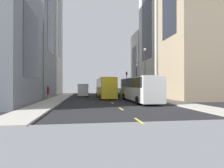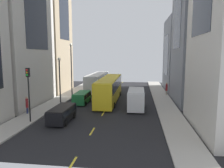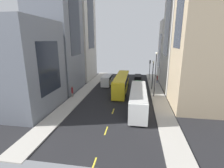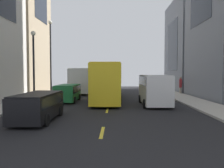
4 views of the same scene
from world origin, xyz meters
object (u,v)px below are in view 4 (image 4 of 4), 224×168
at_px(delivery_van_white, 154,88).
at_px(pedestrian_crossing_near, 181,85).
at_px(city_bus_white, 85,78).
at_px(car_green_0, 68,92).
at_px(streetcar_yellow, 108,79).
at_px(car_black_1, 38,104).

height_order(delivery_van_white, pedestrian_crossing_near, delivery_van_white).
relative_size(city_bus_white, car_green_0, 2.91).
bearing_deg(streetcar_yellow, delivery_van_white, -46.92).
height_order(streetcar_yellow, pedestrian_crossing_near, streetcar_yellow).
height_order(car_green_0, pedestrian_crossing_near, pedestrian_crossing_near).
relative_size(car_black_1, pedestrian_crossing_near, 2.16).
xyz_separation_m(streetcar_yellow, pedestrian_crossing_near, (9.21, 5.52, -0.86)).
distance_m(streetcar_yellow, car_green_0, 4.46).
xyz_separation_m(city_bus_white, car_green_0, (-0.06, -11.52, -1.04)).
distance_m(car_green_0, car_black_1, 8.48).
xyz_separation_m(city_bus_white, car_black_1, (0.09, -20.00, -1.08)).
bearing_deg(pedestrian_crossing_near, streetcar_yellow, 29.90).
height_order(city_bus_white, delivery_van_white, city_bus_white).
distance_m(car_black_1, pedestrian_crossing_near, 20.59).
bearing_deg(delivery_van_white, streetcar_yellow, 133.08).
bearing_deg(city_bus_white, delivery_van_white, -60.51).
xyz_separation_m(city_bus_white, pedestrian_crossing_near, (12.90, -3.89, -0.74)).
relative_size(delivery_van_white, car_black_1, 1.17).
relative_size(streetcar_yellow, pedestrian_crossing_near, 6.45).
distance_m(city_bus_white, delivery_van_white, 15.84).
relative_size(car_green_0, pedestrian_crossing_near, 2.05).
height_order(streetcar_yellow, delivery_van_white, streetcar_yellow).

